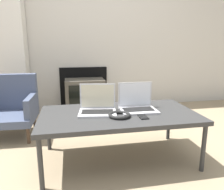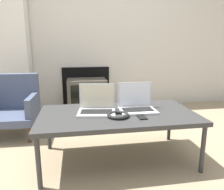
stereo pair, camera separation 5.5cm
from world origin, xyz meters
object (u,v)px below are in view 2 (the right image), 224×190
Objects in this scene: laptop_right at (137,104)px; headphones at (118,115)px; phone at (141,116)px; tv at (87,95)px; armchair at (11,104)px; laptop_left at (97,106)px.

laptop_right reaches higher than headphones.
laptop_right reaches higher than phone.
tv is 0.86× the size of armchair.
tv reaches higher than phone.
tv is (-0.01, 1.45, -0.24)m from laptop_left.
laptop_right is (0.36, 0.00, 0.00)m from laptop_left.
headphones is 1.40m from armchair.
laptop_right reaches higher than tv.
headphones reaches higher than phone.
laptop_right is 1.47m from armchair.
armchair is at bearing 149.31° from laptop_left.
laptop_right is 1.74× the size of headphones.
armchair reaches higher than laptop_right.
headphones is (0.16, -0.16, -0.04)m from laptop_left.
laptop_right is at bearing -28.01° from armchair.
phone is (-0.02, -0.19, -0.05)m from laptop_right.
headphones is 0.31× the size of tv.
laptop_left and laptop_right have the same top height.
tv is at bearing 40.77° from armchair.
laptop_left is at bearing -178.85° from laptop_right.
headphones is at bearing -84.15° from tv.
laptop_left reaches higher than headphones.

